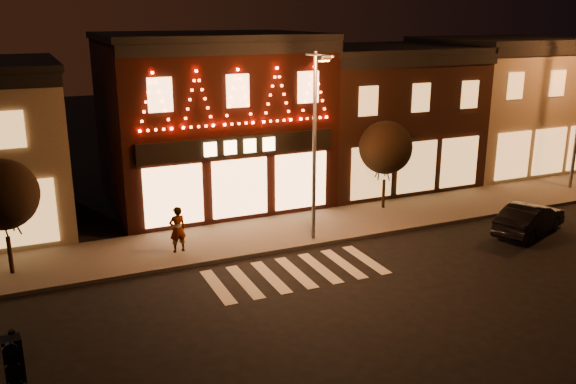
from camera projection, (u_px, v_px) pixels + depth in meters
ground at (349, 320)px, 19.02m from camera, size 120.00×120.00×0.00m
sidewalk_far at (299, 229)px, 26.79m from camera, size 44.00×4.00×0.15m
building_pulp at (211, 119)px, 30.10m from camera, size 10.20×8.34×8.30m
building_right_a at (376, 115)px, 33.95m from camera, size 9.20×8.28×7.50m
building_right_b at (502, 103)px, 37.43m from camera, size 9.20×8.28×7.80m
streetlamp_mid at (316, 133)px, 24.08m from camera, size 0.73×1.74×7.63m
tree_left at (2, 195)px, 21.32m from camera, size 2.52×2.52×4.21m
tree_right at (386, 148)px, 28.79m from camera, size 2.52×2.52×4.21m
dark_sedan at (529, 219)px, 26.31m from camera, size 4.38×2.82×1.36m
pedestrian at (178, 229)px, 23.87m from camera, size 0.72×0.52×1.85m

